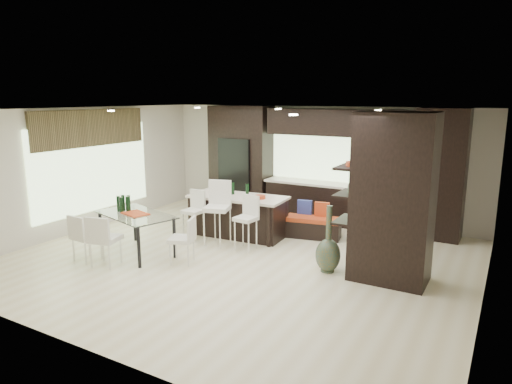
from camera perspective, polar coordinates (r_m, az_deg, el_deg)
The scene contains 22 objects.
ground at distance 8.46m, azimuth -2.03°, elevation -8.38°, with size 8.00×8.00×0.00m, color beige.
back_wall at distance 11.18m, azimuth 7.38°, elevation 3.66°, with size 8.00×0.02×2.70m, color beige.
left_wall at distance 10.72m, azimuth -20.64°, elevation 2.64°, with size 0.02×7.00×2.70m, color beige.
right_wall at distance 6.94m, azimuth 27.34°, elevation -2.63°, with size 0.02×7.00×2.70m, color beige.
ceiling at distance 7.94m, azimuth -2.17°, elevation 10.22°, with size 8.00×7.00×0.02m, color white.
window_left at distance 10.82m, azimuth -19.69°, elevation 2.79°, with size 0.04×3.20×1.90m, color #B2D199.
window_back at distance 10.91m, azimuth 10.25°, elevation 4.43°, with size 3.40×0.04×1.20m, color #B2D199.
stone_accent at distance 10.70m, azimuth -19.92°, elevation 7.54°, with size 0.08×3.00×0.80m, color brown.
ceiling_spots at distance 8.16m, azimuth -1.23°, elevation 10.13°, with size 4.00×3.00×0.02m, color white.
back_cabinetry at distance 10.70m, azimuth 9.18°, elevation 3.24°, with size 6.80×0.68×2.70m, color black.
refrigerator at distance 11.76m, azimuth -1.99°, elevation 2.18°, with size 0.90×0.68×1.90m, color black.
partition_column at distance 7.49m, azimuth 16.78°, elevation -0.80°, with size 1.20×0.80×2.70m, color black.
kitchen_island at distance 9.75m, azimuth -2.27°, elevation -2.98°, with size 2.06×0.89×0.86m, color black.
stool_left at distance 9.52m, azimuth -7.84°, elevation -3.52°, with size 0.37×0.37×0.84m, color white.
stool_mid at distance 9.10m, azimuth -4.85°, elevation -3.50°, with size 0.46×0.46×1.04m, color white.
stool_right at distance 8.83m, azimuth -1.29°, elevation -4.57°, with size 0.38×0.38×0.86m, color white.
bench at distance 9.71m, azimuth 7.12°, elevation -4.40°, with size 1.15×0.44×0.44m, color black.
floor_vase at distance 7.80m, azimuth 9.05°, elevation -5.82°, with size 0.42×0.42×1.15m, color #3E4A35, non-canonical shape.
dining_table at distance 8.95m, azimuth -14.70°, elevation -5.06°, with size 1.59×0.89×0.76m, color white.
chair_near at distance 8.44m, azimuth -18.31°, elevation -5.99°, with size 0.46×0.46×0.85m, color white.
chair_far at distance 8.82m, azimuth -20.41°, elevation -5.56°, with size 0.43×0.43×0.80m, color white.
chair_end at distance 8.25m, azimuth -9.26°, elevation -6.23°, with size 0.42×0.42×0.77m, color white.
Camera 1 is at (4.18, -6.75, 2.93)m, focal length 32.00 mm.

